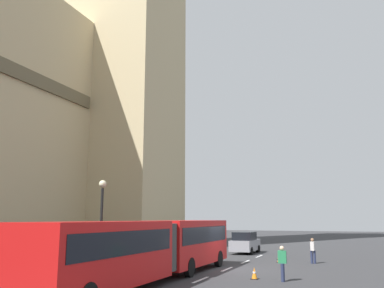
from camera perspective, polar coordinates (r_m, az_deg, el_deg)
name	(u,v)px	position (r m, az deg, el deg)	size (l,w,h in m)	color
ground_plane	(228,269)	(25.84, 5.08, -17.12)	(160.00, 160.00, 0.00)	#333335
lane_centre_marking	(215,274)	(23.45, 3.26, -17.81)	(25.20, 0.16, 0.01)	silver
articulated_bus	(153,245)	(20.65, -5.53, -13.93)	(17.03, 2.54, 2.90)	red
sedan_lead	(245,243)	(37.14, 7.51, -13.61)	(4.40, 1.86, 1.85)	gray
traffic_cone_west	(254,273)	(21.72, 8.78, -17.56)	(0.36, 0.36, 0.58)	black
traffic_cone_middle	(279,258)	(30.03, 12.20, -15.45)	(0.36, 0.36, 0.58)	black
traffic_cone_east	(279,256)	(32.03, 12.19, -15.12)	(0.36, 0.36, 0.58)	black
street_lamp	(101,218)	(24.76, -12.65, -10.11)	(0.44, 0.44, 5.27)	black
pedestrian_near_cones	(282,262)	(21.10, 12.61, -15.93)	(0.36, 0.41, 1.69)	#262D4C
pedestrian_by_kerb	(313,250)	(29.72, 16.65, -14.08)	(0.42, 0.36, 1.69)	#262D4C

